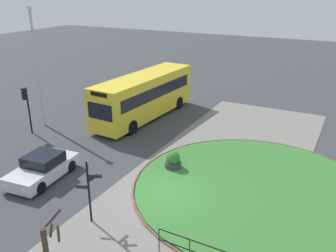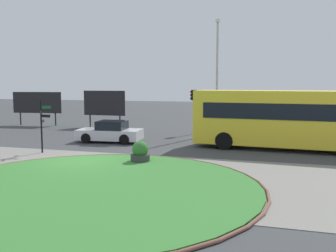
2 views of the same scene
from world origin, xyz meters
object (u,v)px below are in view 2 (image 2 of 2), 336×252
(car_near_lane, at_px, (110,132))
(planter_near_signpost, at_px, (140,153))
(signpost_directional, at_px, (42,122))
(lamppost_tall, at_px, (217,73))
(billboard_right, at_px, (37,103))
(traffic_light_near, at_px, (194,101))
(billboard_left, at_px, (104,104))
(bus_yellow, at_px, (286,118))

(car_near_lane, relative_size, planter_near_signpost, 3.98)
(signpost_directional, bearing_deg, lamppost_tall, 53.95)
(billboard_right, bearing_deg, signpost_directional, -60.71)
(traffic_light_near, xyz_separation_m, lamppost_tall, (1.65, 0.35, 2.06))
(billboard_right, bearing_deg, car_near_lane, -41.39)
(traffic_light_near, distance_m, lamppost_tall, 2.66)
(billboard_left, xyz_separation_m, billboard_right, (-6.50, -0.19, -0.03))
(bus_yellow, height_order, planter_near_signpost, bus_yellow)
(signpost_directional, relative_size, traffic_light_near, 0.89)
(signpost_directional, relative_size, billboard_right, 0.64)
(traffic_light_near, bearing_deg, bus_yellow, 134.27)
(traffic_light_near, bearing_deg, car_near_lane, 46.10)
(billboard_right, bearing_deg, lamppost_tall, -11.61)
(planter_near_signpost, bearing_deg, billboard_right, 138.90)
(traffic_light_near, relative_size, billboard_left, 0.86)
(signpost_directional, distance_m, car_near_lane, 5.10)
(signpost_directional, bearing_deg, bus_yellow, 21.07)
(lamppost_tall, height_order, billboard_right, lamppost_tall)
(signpost_directional, xyz_separation_m, lamppost_tall, (7.65, 10.51, 2.80))
(traffic_light_near, bearing_deg, lamppost_tall, -174.66)
(signpost_directional, height_order, bus_yellow, bus_yellow)
(signpost_directional, bearing_deg, billboard_right, 126.27)
(car_near_lane, height_order, billboard_left, billboard_left)
(bus_yellow, relative_size, lamppost_tall, 1.24)
(bus_yellow, xyz_separation_m, lamppost_tall, (-4.89, 5.68, 2.68))
(billboard_left, distance_m, billboard_right, 6.50)
(car_near_lane, xyz_separation_m, lamppost_tall, (5.86, 5.85, 3.85))
(signpost_directional, height_order, traffic_light_near, traffic_light_near)
(bus_yellow, bearing_deg, car_near_lane, 4.44)
(traffic_light_near, xyz_separation_m, billboard_left, (-8.19, 1.86, -0.38))
(bus_yellow, relative_size, planter_near_signpost, 9.81)
(car_near_lane, relative_size, lamppost_tall, 0.50)
(signpost_directional, height_order, planter_near_signpost, signpost_directional)
(lamppost_tall, distance_m, billboard_right, 16.57)
(planter_near_signpost, bearing_deg, bus_yellow, 41.37)
(car_near_lane, relative_size, billboard_left, 1.10)
(bus_yellow, height_order, lamppost_tall, lamppost_tall)
(bus_yellow, distance_m, traffic_light_near, 8.46)
(car_near_lane, bearing_deg, billboard_left, -67.30)
(signpost_directional, xyz_separation_m, billboard_right, (-8.68, 11.83, 0.32))
(lamppost_tall, height_order, planter_near_signpost, lamppost_tall)
(signpost_directional, relative_size, lamppost_tall, 0.35)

